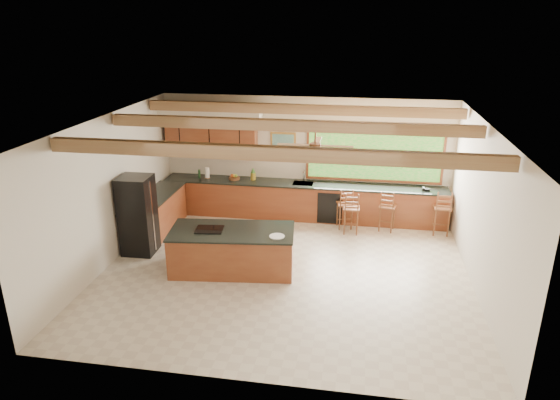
# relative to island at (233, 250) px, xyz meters

# --- Properties ---
(ground) EXTENTS (7.20, 7.20, 0.00)m
(ground) POSITION_rel_island_xyz_m (1.05, 0.05, -0.43)
(ground) COLOR beige
(ground) RESTS_ON ground
(room_shell) EXTENTS (7.27, 6.54, 3.02)m
(room_shell) POSITION_rel_island_xyz_m (0.88, 0.70, 1.79)
(room_shell) COLOR beige
(room_shell) RESTS_ON ground
(counter_run) EXTENTS (7.12, 3.10, 1.25)m
(counter_run) POSITION_rel_island_xyz_m (0.23, 2.57, 0.04)
(counter_run) COLOR brown
(counter_run) RESTS_ON ground
(island) EXTENTS (2.55, 1.41, 0.87)m
(island) POSITION_rel_island_xyz_m (0.00, 0.00, 0.00)
(island) COLOR brown
(island) RESTS_ON ground
(refrigerator) EXTENTS (0.68, 0.66, 1.70)m
(refrigerator) POSITION_rel_island_xyz_m (-2.17, 0.45, 0.42)
(refrigerator) COLOR black
(refrigerator) RESTS_ON ground
(bar_stool_a) EXTENTS (0.44, 0.44, 1.01)m
(bar_stool_a) POSITION_rel_island_xyz_m (2.12, 2.45, 0.17)
(bar_stool_a) COLOR brown
(bar_stool_a) RESTS_ON ground
(bar_stool_b) EXTENTS (0.38, 0.38, 1.03)m
(bar_stool_b) POSITION_rel_island_xyz_m (2.28, 2.16, 0.18)
(bar_stool_b) COLOR brown
(bar_stool_b) RESTS_ON ground
(bar_stool_c) EXTENTS (0.43, 0.43, 1.01)m
(bar_stool_c) POSITION_rel_island_xyz_m (3.12, 2.45, 0.17)
(bar_stool_c) COLOR brown
(bar_stool_c) RESTS_ON ground
(bar_stool_d) EXTENTS (0.40, 0.40, 1.09)m
(bar_stool_d) POSITION_rel_island_xyz_m (4.35, 2.44, 0.22)
(bar_stool_d) COLOR brown
(bar_stool_d) RESTS_ON ground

